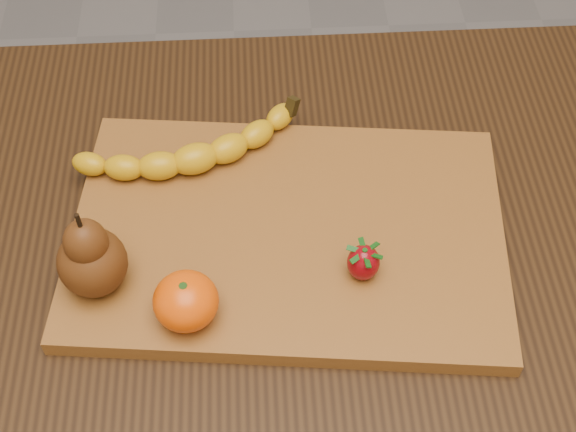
{
  "coord_description": "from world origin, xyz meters",
  "views": [
    {
      "loc": [
        0.05,
        -0.49,
        1.44
      ],
      "look_at": [
        0.08,
        0.02,
        0.8
      ],
      "focal_mm": 50.0,
      "sensor_mm": 36.0,
      "label": 1
    }
  ],
  "objects_px": {
    "table": "(220,305)",
    "pear": "(89,251)",
    "mandarin": "(186,301)",
    "cutting_board": "(288,234)"
  },
  "relations": [
    {
      "from": "table",
      "to": "pear",
      "type": "xyz_separation_m",
      "value": [
        -0.11,
        -0.04,
        0.17
      ]
    },
    {
      "from": "pear",
      "to": "mandarin",
      "type": "xyz_separation_m",
      "value": [
        0.09,
        -0.04,
        -0.03
      ]
    },
    {
      "from": "cutting_board",
      "to": "mandarin",
      "type": "relative_size",
      "value": 7.21
    },
    {
      "from": "table",
      "to": "cutting_board",
      "type": "height_order",
      "value": "cutting_board"
    },
    {
      "from": "cutting_board",
      "to": "pear",
      "type": "height_order",
      "value": "pear"
    },
    {
      "from": "cutting_board",
      "to": "mandarin",
      "type": "distance_m",
      "value": 0.15
    },
    {
      "from": "cutting_board",
      "to": "pear",
      "type": "relative_size",
      "value": 4.26
    },
    {
      "from": "cutting_board",
      "to": "mandarin",
      "type": "xyz_separation_m",
      "value": [
        -0.1,
        -0.1,
        0.04
      ]
    },
    {
      "from": "pear",
      "to": "cutting_board",
      "type": "bearing_deg",
      "value": 16.52
    },
    {
      "from": "table",
      "to": "pear",
      "type": "relative_size",
      "value": 9.47
    }
  ]
}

